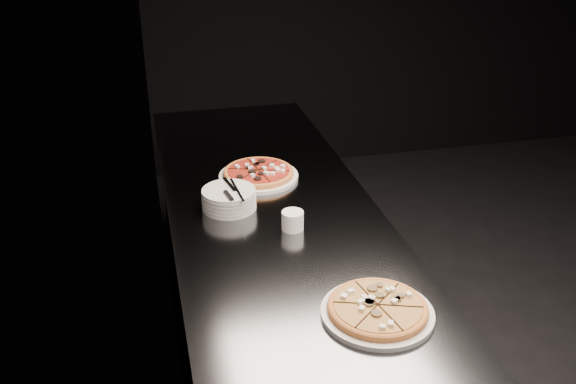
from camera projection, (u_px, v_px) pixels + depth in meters
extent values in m
cube|color=black|center=(158.00, 94.00, 1.93)|extent=(0.02, 5.00, 2.80)
cube|color=slate|center=(279.00, 328.00, 2.43)|extent=(0.70, 2.40, 0.90)
cube|color=slate|center=(278.00, 222.00, 2.22)|extent=(0.74, 2.44, 0.02)
cylinder|color=silver|center=(377.00, 313.00, 1.73)|extent=(0.31, 0.31, 0.01)
cylinder|color=#DE8642|center=(378.00, 309.00, 1.73)|extent=(0.34, 0.34, 0.01)
torus|color=#DE8642|center=(378.00, 307.00, 1.73)|extent=(0.35, 0.35, 0.02)
cylinder|color=#F8BC52|center=(378.00, 306.00, 1.72)|extent=(0.30, 0.30, 0.01)
cylinder|color=silver|center=(259.00, 176.00, 2.52)|extent=(0.31, 0.31, 0.01)
cylinder|color=#DE8642|center=(259.00, 173.00, 2.52)|extent=(0.35, 0.35, 0.01)
torus|color=#DE8642|center=(259.00, 172.00, 2.51)|extent=(0.35, 0.35, 0.02)
cylinder|color=#AA2518|center=(258.00, 171.00, 2.51)|extent=(0.31, 0.31, 0.01)
cylinder|color=silver|center=(229.00, 206.00, 2.30)|extent=(0.19, 0.19, 0.01)
cylinder|color=silver|center=(229.00, 202.00, 2.29)|extent=(0.19, 0.19, 0.01)
cylinder|color=silver|center=(229.00, 199.00, 2.28)|extent=(0.19, 0.19, 0.01)
cylinder|color=silver|center=(229.00, 195.00, 2.28)|extent=(0.19, 0.19, 0.01)
cylinder|color=silver|center=(229.00, 192.00, 2.27)|extent=(0.19, 0.19, 0.01)
cube|color=silver|center=(230.00, 185.00, 2.30)|extent=(0.04, 0.12, 0.00)
cube|color=black|center=(229.00, 195.00, 2.22)|extent=(0.03, 0.08, 0.01)
cube|color=silver|center=(237.00, 190.00, 2.27)|extent=(0.03, 0.19, 0.00)
cylinder|color=white|center=(293.00, 220.00, 2.15)|extent=(0.07, 0.07, 0.06)
cylinder|color=black|center=(293.00, 214.00, 2.14)|extent=(0.06, 0.06, 0.01)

